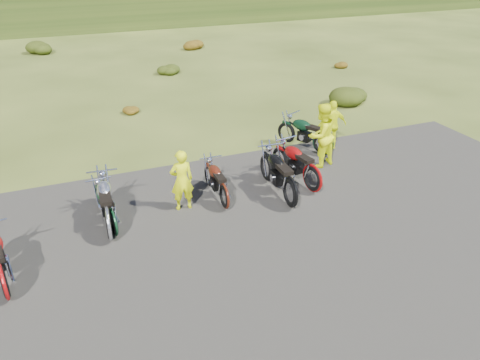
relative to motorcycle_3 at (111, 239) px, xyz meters
name	(u,v)px	position (x,y,z in m)	size (l,w,h in m)	color
ground	(219,234)	(2.34, -0.73, 0.00)	(300.00, 300.00, 0.00)	#344115
gravel_pad	(253,287)	(2.34, -2.73, 0.00)	(20.00, 12.00, 0.04)	black
hill_slope	(67,0)	(2.34, 49.27, 0.00)	(300.00, 46.00, 3.00)	#273A13
shrub_3	(40,46)	(-0.96, 21.17, 0.46)	(1.56, 1.56, 0.92)	#23330C
shrub_4	(129,108)	(1.94, 8.47, 0.23)	(0.77, 0.77, 0.45)	#64390C
shrub_5	(168,68)	(4.84, 13.77, 0.31)	(1.03, 1.03, 0.61)	#23330C
shrub_6	(192,43)	(7.74, 19.07, 0.38)	(1.30, 1.30, 0.77)	#64390C
shrub_7	(350,92)	(10.64, 6.37, 0.46)	(1.56, 1.56, 0.92)	#23330C
shrub_8	(339,63)	(13.54, 11.67, 0.23)	(0.77, 0.77, 0.45)	#64390C
motorcycle_1	(9,298)	(-2.11, -1.26, 0.00)	(2.05, 0.68, 1.07)	maroon
motorcycle_2	(115,235)	(0.11, 0.13, 0.00)	(1.89, 0.63, 0.99)	black
motorcycle_3	(111,239)	(0.00, 0.00, 0.00)	(2.23, 0.74, 1.17)	#B9B8BD
motorcycle_4	(225,208)	(2.88, 0.31, 0.00)	(1.88, 0.63, 0.99)	#49170C
motorcycle_5	(289,207)	(4.44, -0.25, 0.00)	(2.33, 0.78, 1.22)	black
motorcycle_6	(311,192)	(5.36, 0.24, 0.00)	(2.20, 0.73, 1.15)	maroon
motorcycle_7	(322,155)	(6.88, 2.21, 0.00)	(2.16, 0.72, 1.13)	black
person_middle	(182,181)	(1.90, 0.67, 0.79)	(0.58, 0.38, 1.59)	#D3E00B
person_right_a	(321,136)	(6.38, 1.59, 0.96)	(0.93, 0.73, 1.92)	#D3E00B
person_right_b	(332,126)	(7.39, 2.57, 0.80)	(0.93, 0.39, 1.59)	#D3E00B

